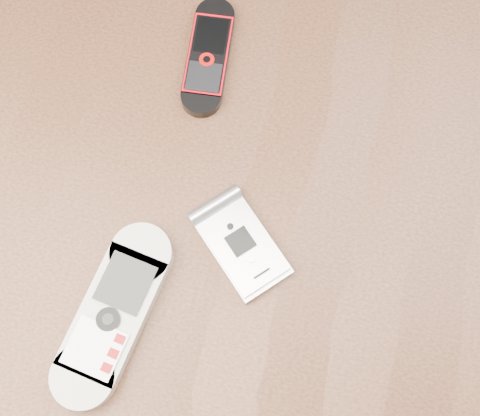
% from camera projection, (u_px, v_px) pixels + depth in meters
% --- Properties ---
extents(ground, '(4.00, 4.00, 0.00)m').
position_uv_depth(ground, '(238.00, 323.00, 1.32)').
color(ground, '#472B19').
rests_on(ground, ground).
extents(table, '(1.20, 0.80, 0.75)m').
position_uv_depth(table, '(235.00, 240.00, 0.71)').
color(table, black).
rests_on(table, ground).
extents(nokia_white, '(0.08, 0.17, 0.02)m').
position_uv_depth(nokia_white, '(113.00, 314.00, 0.57)').
color(nokia_white, beige).
rests_on(nokia_white, table).
extents(nokia_black_red, '(0.05, 0.13, 0.01)m').
position_uv_depth(nokia_black_red, '(208.00, 56.00, 0.65)').
color(nokia_black_red, black).
rests_on(nokia_black_red, table).
extents(motorola_razr, '(0.11, 0.11, 0.02)m').
position_uv_depth(motorola_razr, '(242.00, 246.00, 0.59)').
color(motorola_razr, silver).
rests_on(motorola_razr, table).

